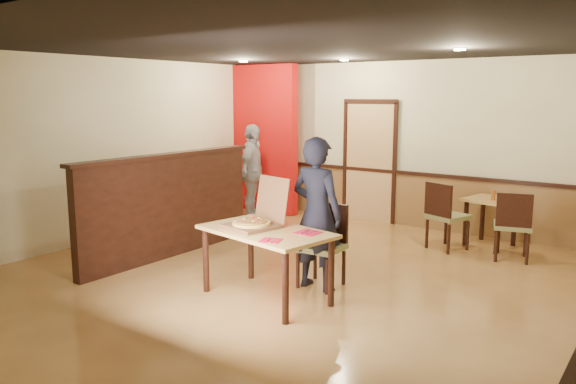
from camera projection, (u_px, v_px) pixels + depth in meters
name	position (u px, v px, depth m)	size (l,w,h in m)	color
floor	(295.00, 278.00, 6.91)	(7.00, 7.00, 0.00)	tan
ceiling	(295.00, 45.00, 6.43)	(7.00, 7.00, 0.00)	black
wall_back	(414.00, 145.00, 9.48)	(7.00, 7.00, 0.00)	#F5F1C0
wall_left	(110.00, 149.00, 8.68)	(7.00, 7.00, 0.00)	#F5F1C0
wainscot_back	(411.00, 200.00, 9.61)	(7.00, 0.04, 0.90)	brown
chair_rail_back	(411.00, 173.00, 9.52)	(7.00, 0.06, 0.06)	black
back_door	(370.00, 162.00, 9.96)	(0.90, 0.06, 2.10)	tan
booth_partition	(169.00, 204.00, 7.77)	(0.20, 3.10, 1.44)	black
red_accent_panel	(261.00, 139.00, 10.74)	(1.60, 0.20, 2.78)	#BA0E0D
spot_a	(243.00, 61.00, 9.20)	(0.14, 0.14, 0.02)	#F3EBAA
spot_b	(344.00, 60.00, 8.90)	(0.14, 0.14, 0.02)	#F3EBAA
spot_c	(460.00, 49.00, 6.84)	(0.14, 0.14, 0.02)	#F3EBAA
main_table	(266.00, 239.00, 6.12)	(1.59, 1.08, 0.78)	tan
diner_chair	(324.00, 242.00, 6.60)	(0.49, 0.49, 0.97)	olive
side_chair_left	(445.00, 213.00, 8.11)	(0.63, 0.63, 0.99)	olive
side_chair_right	(513.00, 223.00, 7.57)	(0.59, 0.59, 0.96)	olive
side_table	(491.00, 210.00, 8.33)	(0.79, 0.79, 0.72)	tan
diner	(317.00, 214.00, 6.43)	(0.65, 0.43, 1.77)	black
passerby	(252.00, 172.00, 10.18)	(1.01, 0.42, 1.72)	#9A99A2
pizza_box	(256.00, 221.00, 6.22)	(0.62, 0.69, 0.54)	brown
pizza	(252.00, 223.00, 6.19)	(0.42, 0.42, 0.03)	#F3C858
napkin_near	(271.00, 240.00, 5.64)	(0.26, 0.26, 0.01)	red
napkin_far	(308.00, 233.00, 5.96)	(0.25, 0.25, 0.01)	red
condiment	(493.00, 195.00, 8.16)	(0.06, 0.06, 0.15)	#99501B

